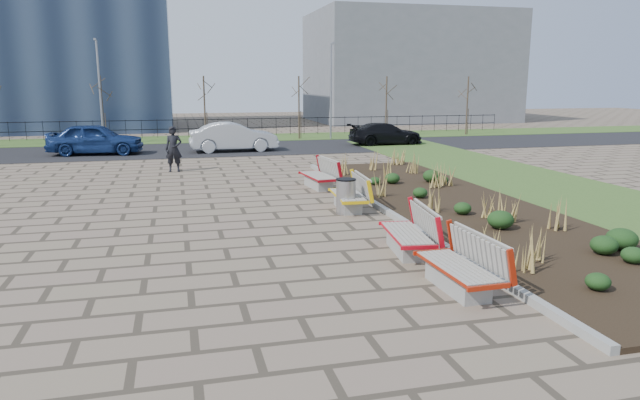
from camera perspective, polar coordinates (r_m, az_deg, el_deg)
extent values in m
plane|color=#6C5E4A|center=(10.82, -3.87, -8.23)|extent=(120.00, 120.00, 0.00)
cube|color=black|center=(17.41, 13.69, -0.66)|extent=(4.50, 18.00, 0.10)
cube|color=gray|center=(16.46, 6.49, -1.02)|extent=(0.16, 18.00, 0.15)
cube|color=#33511E|center=(20.05, 25.80, 0.02)|extent=(5.00, 38.00, 0.04)
cube|color=#33511E|center=(38.23, -11.45, 6.02)|extent=(80.00, 5.00, 0.04)
cube|color=black|center=(32.28, -10.91, 5.00)|extent=(80.00, 7.00, 0.02)
cylinder|color=#B2B2B7|center=(16.21, 2.60, 0.36)|extent=(0.55, 0.55, 0.98)
imported|color=black|center=(24.53, -14.42, 4.96)|extent=(0.74, 0.53, 1.89)
imported|color=navy|center=(31.51, -21.53, 5.71)|extent=(4.84, 2.35, 1.59)
imported|color=#B0B3B8|center=(31.05, -8.63, 6.26)|extent=(4.71, 1.78, 1.53)
imported|color=black|center=(34.24, 6.58, 6.60)|extent=(4.46, 1.92, 1.28)
cube|color=slate|center=(56.40, 8.83, 12.96)|extent=(18.00, 12.00, 10.00)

